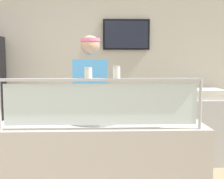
% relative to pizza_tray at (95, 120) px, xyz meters
% --- Properties ---
extents(shop_rear_unit, '(6.17, 0.13, 2.70)m').
position_rel_pizza_tray_xyz_m(shop_rear_unit, '(0.06, 2.13, 0.39)').
color(shop_rear_unit, beige).
rests_on(shop_rear_unit, ground).
extents(serving_counter, '(1.77, 0.69, 0.95)m').
position_rel_pizza_tray_xyz_m(serving_counter, '(0.06, -0.04, -0.49)').
color(serving_counter, '#BCB7B2').
rests_on(serving_counter, ground).
extents(sneeze_guard, '(1.60, 0.06, 0.41)m').
position_rel_pizza_tray_xyz_m(sneeze_guard, '(0.06, -0.32, 0.24)').
color(sneeze_guard, '#B2B5BC').
rests_on(sneeze_guard, serving_counter).
extents(pizza_tray, '(0.48, 0.48, 0.04)m').
position_rel_pizza_tray_xyz_m(pizza_tray, '(0.00, 0.00, 0.00)').
color(pizza_tray, '#9EA0A8').
rests_on(pizza_tray, serving_counter).
extents(pizza_server, '(0.09, 0.28, 0.01)m').
position_rel_pizza_tray_xyz_m(pizza_server, '(-0.01, -0.02, 0.02)').
color(pizza_server, '#ADAFB7').
rests_on(pizza_server, pizza_tray).
extents(parmesan_shaker, '(0.06, 0.06, 0.09)m').
position_rel_pizza_tray_xyz_m(parmesan_shaker, '(-0.04, -0.32, 0.43)').
color(parmesan_shaker, white).
rests_on(parmesan_shaker, sneeze_guard).
extents(pepper_flake_shaker, '(0.06, 0.06, 0.10)m').
position_rel_pizza_tray_xyz_m(pepper_flake_shaker, '(0.18, -0.32, 0.43)').
color(pepper_flake_shaker, white).
rests_on(pepper_flake_shaker, sneeze_guard).
extents(worker_figure, '(0.41, 0.50, 1.76)m').
position_rel_pizza_tray_xyz_m(worker_figure, '(-0.05, 0.70, 0.04)').
color(worker_figure, '#23232D').
rests_on(worker_figure, ground).
extents(prep_shelf, '(0.70, 0.55, 0.93)m').
position_rel_pizza_tray_xyz_m(prep_shelf, '(1.58, 1.64, -0.50)').
color(prep_shelf, '#B7BABF').
rests_on(prep_shelf, ground).
extents(pizza_box_stack, '(0.44, 0.44, 0.13)m').
position_rel_pizza_tray_xyz_m(pizza_box_stack, '(1.58, 1.64, 0.03)').
color(pizza_box_stack, silver).
rests_on(pizza_box_stack, prep_shelf).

